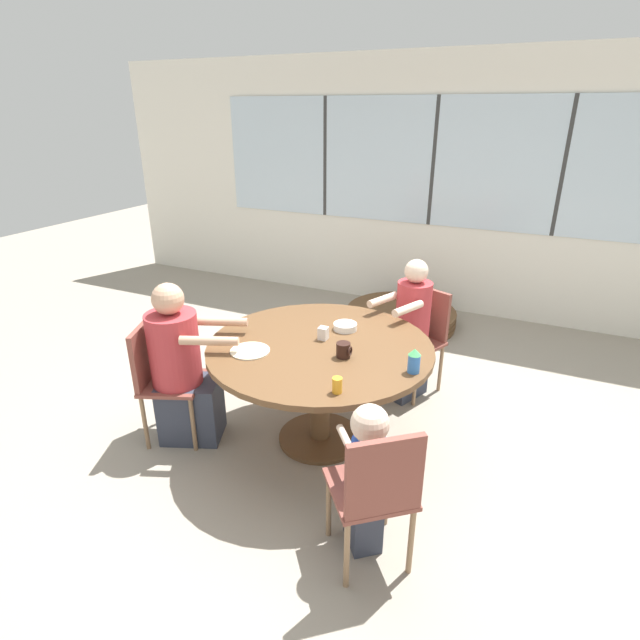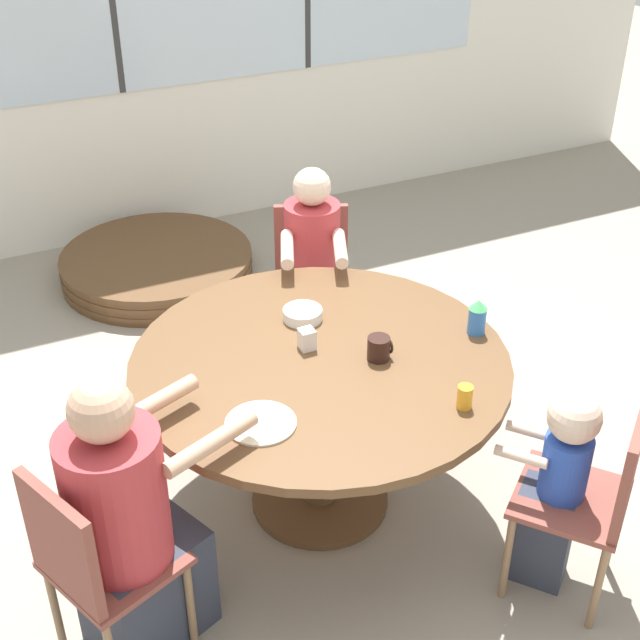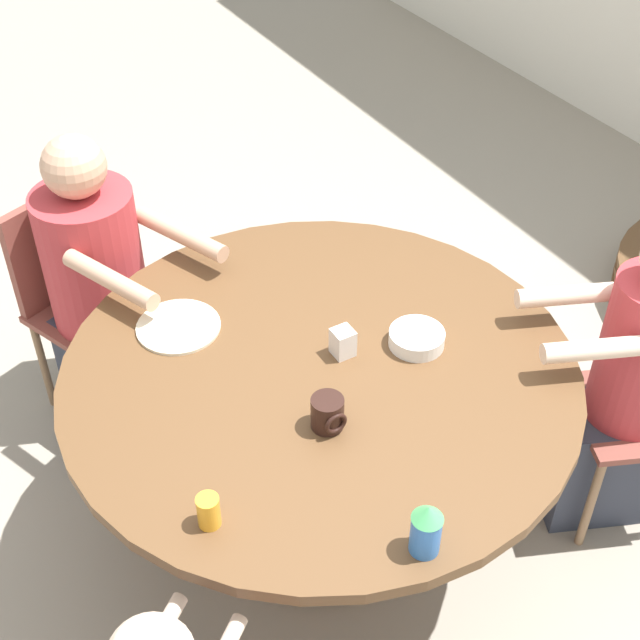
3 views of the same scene
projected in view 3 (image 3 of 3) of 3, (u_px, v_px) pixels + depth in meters
The scene contains 11 objects.
ground_plane at pixel (320, 528), 3.09m from camera, with size 16.00×16.00×0.00m, color gray.
dining_table at pixel (320, 399), 2.68m from camera, with size 1.52×1.52×0.77m.
chair_for_woman_green_shirt at pixel (77, 287), 3.28m from camera, with size 0.52×0.52×0.87m.
person_woman_green_shirt at pixel (108, 303), 3.20m from camera, with size 0.71×0.55×1.18m.
person_man_blue_shirt at pixel (622, 394), 2.84m from camera, with size 0.45×0.56×1.16m.
coffee_mug at pixel (328, 413), 2.39m from camera, with size 0.10×0.09×0.10m.
sippy_cup at pixel (426, 528), 2.07m from camera, with size 0.08×0.08×0.16m.
juice_glass at pixel (209, 511), 2.14m from camera, with size 0.06×0.06×0.09m.
milk_carton_small at pixel (343, 342), 2.61m from camera, with size 0.06×0.06×0.09m.
bowl_white_shallow at pixel (417, 338), 2.66m from camera, with size 0.17×0.17×0.05m.
plate_tortillas at pixel (178, 327), 2.73m from camera, with size 0.26×0.26×0.01m.
Camera 3 is at (1.63, -0.96, 2.55)m, focal length 50.00 mm.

